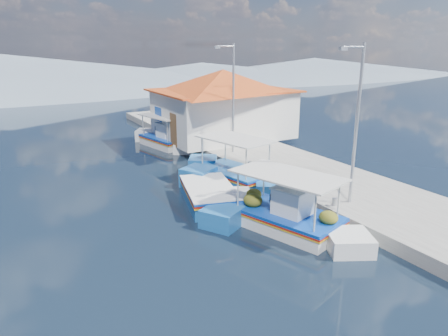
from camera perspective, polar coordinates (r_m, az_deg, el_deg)
ground at (r=12.97m, az=8.72°, el=-13.19°), size 160.00×160.00×0.00m
quay at (r=20.61m, az=11.49°, el=-1.06°), size 5.00×44.00×0.50m
bollards at (r=18.66m, az=8.15°, el=-1.49°), size 0.20×17.20×0.30m
main_caique at (r=15.20m, az=8.43°, el=-6.66°), size 3.40×6.64×2.30m
caique_green_canopy at (r=19.85m, az=1.42°, el=-1.05°), size 2.93×6.45×2.47m
caique_blue_hull at (r=17.35m, az=-2.27°, el=-3.93°), size 3.01×6.27×1.15m
caique_far at (r=27.43m, az=-8.21°, el=3.89°), size 2.70×6.27×2.24m
harbor_building at (r=27.46m, az=-0.12°, el=9.08°), size 10.49×10.49×4.40m
lamp_post_near at (r=16.03m, az=17.76°, el=6.69°), size 1.21×0.14×6.00m
lamp_post_far at (r=23.05m, az=1.10°, el=10.31°), size 1.21×0.14×6.00m
mountain_ridge at (r=66.30m, az=-17.89°, el=12.15°), size 171.40×96.00×5.50m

